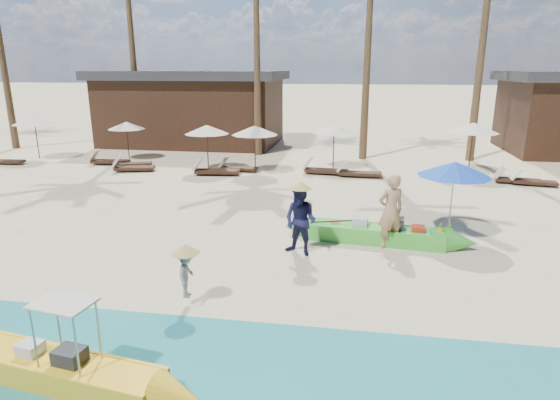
% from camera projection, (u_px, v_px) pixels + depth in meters
% --- Properties ---
extents(ground, '(240.00, 240.00, 0.00)m').
position_uv_depth(ground, '(275.00, 267.00, 10.96)').
color(ground, beige).
rests_on(ground, ground).
extents(green_canoe, '(5.65, 1.12, 0.72)m').
position_uv_depth(green_canoe, '(376.00, 233.00, 12.46)').
color(green_canoe, green).
rests_on(green_canoe, ground).
extents(yellow_canoe, '(5.23, 1.18, 1.36)m').
position_uv_depth(yellow_canoe, '(61.00, 370.00, 6.89)').
color(yellow_canoe, yellow).
rests_on(yellow_canoe, ground).
extents(tourist, '(0.84, 0.72, 1.95)m').
position_uv_depth(tourist, '(391.00, 211.00, 11.93)').
color(tourist, tan).
rests_on(tourist, ground).
extents(vendor_green, '(1.05, 0.95, 1.75)m').
position_uv_depth(vendor_green, '(300.00, 221.00, 11.49)').
color(vendor_green, '#16183D').
rests_on(vendor_green, ground).
extents(vendor_yellow, '(0.42, 0.66, 0.97)m').
position_uv_depth(vendor_yellow, '(187.00, 273.00, 9.05)').
color(vendor_yellow, gray).
rests_on(vendor_yellow, ground).
extents(blue_umbrella, '(1.95, 1.95, 2.10)m').
position_uv_depth(blue_umbrella, '(455.00, 169.00, 12.48)').
color(blue_umbrella, '#99999E').
rests_on(blue_umbrella, ground).
extents(resort_parasol_2, '(2.10, 2.10, 2.16)m').
position_uv_depth(resort_parasol_2, '(34.00, 120.00, 23.40)').
color(resort_parasol_2, '#362016').
rests_on(resort_parasol_2, ground).
extents(lounger_2_left, '(1.71, 0.60, 0.58)m').
position_uv_depth(lounger_2_left, '(5.00, 160.00, 22.48)').
color(lounger_2_left, '#362016').
rests_on(lounger_2_left, ground).
extents(resort_parasol_3, '(1.82, 1.82, 1.88)m').
position_uv_depth(resort_parasol_3, '(126.00, 126.00, 23.36)').
color(resort_parasol_3, '#362016').
rests_on(resort_parasol_3, ground).
extents(lounger_3_left, '(1.90, 0.77, 0.63)m').
position_uv_depth(lounger_3_left, '(108.00, 160.00, 22.38)').
color(lounger_3_left, '#362016').
rests_on(lounger_3_left, ground).
extents(lounger_3_right, '(1.80, 1.08, 0.59)m').
position_uv_depth(lounger_3_right, '(131.00, 163.00, 21.82)').
color(lounger_3_right, '#362016').
rests_on(lounger_3_right, ground).
extents(resort_parasol_4, '(1.99, 1.99, 2.05)m').
position_uv_depth(resort_parasol_4, '(207.00, 129.00, 20.73)').
color(resort_parasol_4, '#362016').
rests_on(resort_parasol_4, ground).
extents(lounger_4_left, '(1.91, 1.01, 0.62)m').
position_uv_depth(lounger_4_left, '(131.00, 167.00, 20.90)').
color(lounger_4_left, '#362016').
rests_on(lounger_4_left, ground).
extents(lounger_4_right, '(2.06, 0.83, 0.68)m').
position_uv_depth(lounger_4_right, '(214.00, 170.00, 20.20)').
color(lounger_4_right, '#362016').
rests_on(lounger_4_right, ground).
extents(resort_parasol_5, '(2.02, 2.02, 2.08)m').
position_uv_depth(resort_parasol_5, '(255.00, 130.00, 20.21)').
color(resort_parasol_5, '#362016').
rests_on(resort_parasol_5, ground).
extents(lounger_5_left, '(1.72, 0.64, 0.57)m').
position_uv_depth(lounger_5_left, '(236.00, 167.00, 20.96)').
color(lounger_5_left, '#362016').
rests_on(lounger_5_left, ground).
extents(resort_parasol_6, '(1.96, 1.96, 2.01)m').
position_uv_depth(resort_parasol_6, '(334.00, 129.00, 21.14)').
color(resort_parasol_6, '#362016').
rests_on(resort_parasol_6, ground).
extents(lounger_6_left, '(1.98, 0.78, 0.66)m').
position_uv_depth(lounger_6_left, '(323.00, 169.00, 20.38)').
color(lounger_6_left, '#362016').
rests_on(lounger_6_left, ground).
extents(lounger_6_right, '(1.89, 0.63, 0.64)m').
position_uv_depth(lounger_6_right, '(357.00, 172.00, 19.86)').
color(lounger_6_right, '#362016').
rests_on(lounger_6_right, ground).
extents(resort_parasol_7, '(2.16, 2.16, 2.23)m').
position_uv_depth(resort_parasol_7, '(473.00, 128.00, 20.07)').
color(resort_parasol_7, '#362016').
rests_on(resort_parasol_7, ground).
extents(lounger_7_left, '(1.73, 0.66, 0.57)m').
position_uv_depth(lounger_7_left, '(456.00, 177.00, 19.09)').
color(lounger_7_left, '#362016').
rests_on(lounger_7_left, ground).
extents(lounger_7_right, '(1.82, 0.76, 0.60)m').
position_uv_depth(lounger_7_right, '(515.00, 179.00, 18.73)').
color(lounger_7_right, '#362016').
rests_on(lounger_7_right, ground).
extents(lounger_8_left, '(1.77, 0.75, 0.58)m').
position_uv_depth(lounger_8_left, '(531.00, 181.00, 18.45)').
color(lounger_8_left, '#362016').
rests_on(lounger_8_left, ground).
extents(pavilion_west, '(10.80, 6.60, 4.30)m').
position_uv_depth(pavilion_west, '(193.00, 107.00, 28.20)').
color(pavilion_west, '#362016').
rests_on(pavilion_west, ground).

